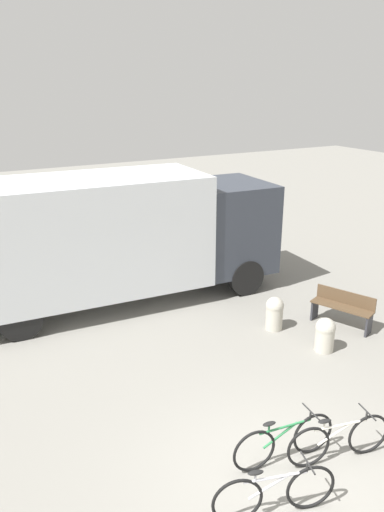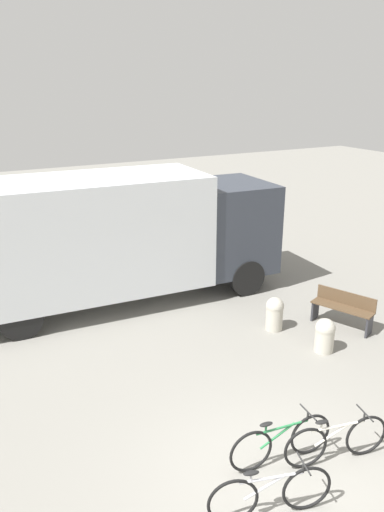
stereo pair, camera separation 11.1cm
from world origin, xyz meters
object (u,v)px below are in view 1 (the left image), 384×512
at_px(bicycle_far, 339,439).
at_px(delivery_truck, 115,234).
at_px(bicycle_near, 274,493).
at_px(bollard_near_bench, 325,334).
at_px(bicycle_middle, 284,441).
at_px(bollard_far_bench, 274,312).
at_px(park_bench, 343,307).

bearing_deg(bicycle_far, delivery_truck, 108.99).
height_order(bicycle_near, bollard_near_bench, bicycle_near).
bearing_deg(delivery_truck, bicycle_middle, -85.87).
distance_m(bicycle_far, bollard_far_bench, 4.38).
distance_m(bicycle_middle, bollard_near_bench, 3.71).
bearing_deg(park_bench, bollard_near_bench, 97.77).
height_order(bicycle_middle, bollard_far_bench, bollard_far_bench).
xyz_separation_m(delivery_truck, park_bench, (4.21, -3.97, -1.38)).
xyz_separation_m(delivery_truck, bollard_far_bench, (2.67, -3.32, -1.43)).
distance_m(park_bench, bollard_far_bench, 1.67).
xyz_separation_m(bicycle_near, bicycle_far, (1.53, 0.37, 0.00)).
xyz_separation_m(bollard_near_bench, bollard_far_bench, (-0.34, 1.34, 0.03)).
xyz_separation_m(bicycle_near, bicycle_middle, (0.76, 0.75, 0.00)).
bearing_deg(bollard_near_bench, bicycle_middle, -142.33).
xyz_separation_m(park_bench, bicycle_middle, (-4.13, -2.95, -0.11)).
bearing_deg(park_bench, delivery_truck, 24.44).
height_order(bicycle_near, bicycle_middle, same).
bearing_deg(bollard_near_bench, bicycle_near, -140.81).
bearing_deg(bicycle_middle, bollard_far_bench, 60.83).
bearing_deg(bollard_far_bench, bicycle_near, -127.61).
bearing_deg(bicycle_near, delivery_truck, 100.66).
xyz_separation_m(park_bench, bicycle_near, (-4.89, -3.70, -0.11)).
distance_m(bollard_near_bench, bollard_far_bench, 1.38).
height_order(park_bench, bicycle_near, park_bench).
height_order(bicycle_near, bicycle_far, same).
bearing_deg(bollard_far_bench, bicycle_middle, -125.71).
height_order(park_bench, bicycle_far, park_bench).
bearing_deg(bicycle_middle, park_bench, 42.12).
distance_m(delivery_truck, bollard_far_bench, 4.50).
xyz_separation_m(bicycle_far, bollard_near_bench, (2.17, 2.64, 0.03)).
relative_size(delivery_truck, bollard_far_bench, 10.60).
relative_size(bollard_near_bench, bollard_far_bench, 0.95).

